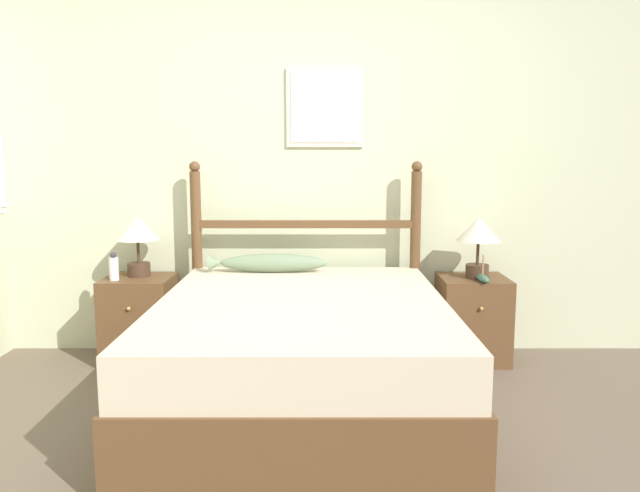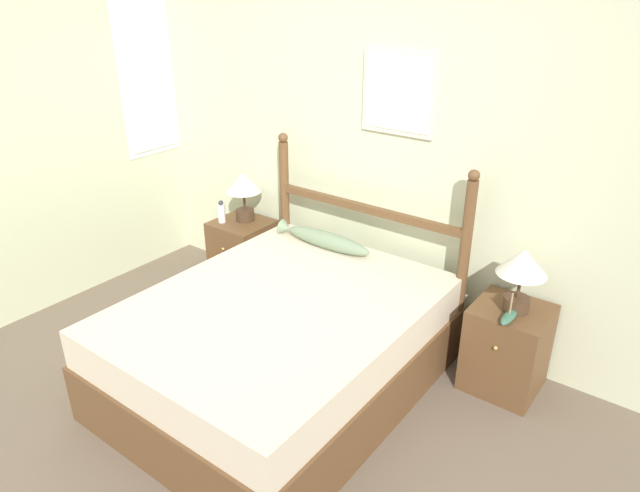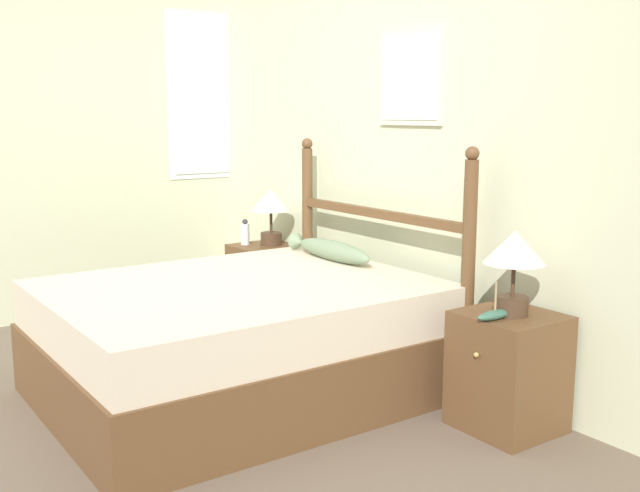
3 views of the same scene
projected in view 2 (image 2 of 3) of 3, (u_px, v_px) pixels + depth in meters
The scene contains 11 objects.
ground_plane at pixel (211, 448), 3.08m from camera, with size 16.00×16.00×0.00m, color brown.
wall_back at pixel (387, 149), 3.79m from camera, with size 6.40×0.08×2.55m.
bed at pixel (280, 345), 3.44m from camera, with size 1.52×1.92×0.60m.
headboard at pixel (365, 234), 3.94m from camera, with size 1.52×0.07×1.31m.
nightstand_left at pixel (244, 253), 4.64m from camera, with size 0.43×0.44×0.56m.
nightstand_right at pixel (506, 348), 3.45m from camera, with size 0.43×0.44×0.56m.
table_lamp_left at pixel (243, 187), 4.45m from camera, with size 0.28×0.28×0.39m.
table_lamp_right at pixel (522, 268), 3.20m from camera, with size 0.28×0.28×0.39m.
bottle at pixel (222, 212), 4.49m from camera, with size 0.06×0.06×0.18m.
model_boat at pixel (509, 316), 3.22m from camera, with size 0.06×0.21×0.17m.
fish_pillow at pixel (324, 239), 3.97m from camera, with size 0.76×0.12×0.12m.
Camera 2 is at (1.87, -1.51, 2.30)m, focal length 32.00 mm.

